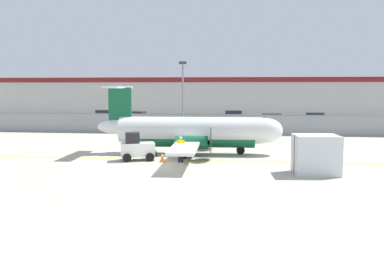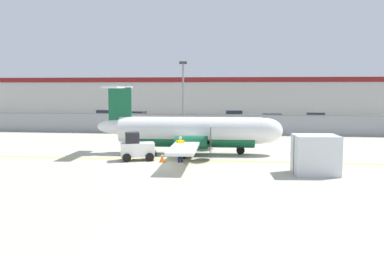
{
  "view_description": "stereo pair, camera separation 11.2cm",
  "coord_description": "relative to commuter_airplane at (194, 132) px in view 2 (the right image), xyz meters",
  "views": [
    {
      "loc": [
        5.33,
        -25.89,
        4.84
      ],
      "look_at": [
        1.4,
        5.85,
        1.8
      ],
      "focal_mm": 40.0,
      "sensor_mm": 36.0,
      "label": 1
    },
    {
      "loc": [
        5.44,
        -25.87,
        4.84
      ],
      "look_at": [
        1.4,
        5.85,
        1.8
      ],
      "focal_mm": 40.0,
      "sensor_mm": 36.0,
      "label": 2
    }
  ],
  "objects": [
    {
      "name": "traffic_cone_far_left",
      "position": [
        6.73,
        -4.25,
        -1.29
      ],
      "size": [
        0.36,
        0.36,
        0.64
      ],
      "color": "orange",
      "rests_on": "ground"
    },
    {
      "name": "ground_crew_worker",
      "position": [
        -0.4,
        -3.7,
        -0.65
      ],
      "size": [
        0.54,
        0.45,
        1.7
      ],
      "rotation": [
        0.0,
        0.0,
        1.97
      ],
      "color": "#191E4C",
      "rests_on": "ground"
    },
    {
      "name": "parked_car_0",
      "position": [
        -15.9,
        27.09,
        -0.71
      ],
      "size": [
        4.25,
        2.11,
        1.58
      ],
      "rotation": [
        0.0,
        0.0,
        3.11
      ],
      "color": "silver",
      "rests_on": "parking_lot_strip"
    },
    {
      "name": "apron_light_pole",
      "position": [
        -2.14,
        9.31,
        2.7
      ],
      "size": [
        0.7,
        0.3,
        7.27
      ],
      "color": "slate",
      "rests_on": "ground"
    },
    {
      "name": "background_building",
      "position": [
        -1.64,
        43.13,
        1.66
      ],
      "size": [
        91.0,
        8.1,
        6.5
      ],
      "color": "beige",
      "rests_on": "ground"
    },
    {
      "name": "parked_car_5",
      "position": [
        12.59,
        24.41,
        -0.71
      ],
      "size": [
        4.39,
        2.45,
        1.58
      ],
      "rotation": [
        0.0,
        0.0,
        -0.14
      ],
      "color": "#19662D",
      "rests_on": "parking_lot_strip"
    },
    {
      "name": "traffic_cone_near_left",
      "position": [
        -0.2,
        -1.83,
        -1.29
      ],
      "size": [
        0.36,
        0.36,
        0.64
      ],
      "color": "orange",
      "rests_on": "ground"
    },
    {
      "name": "cargo_container",
      "position": [
        7.67,
        -6.43,
        -0.5
      ],
      "size": [
        2.56,
        2.2,
        2.2
      ],
      "rotation": [
        0.0,
        0.0,
        0.09
      ],
      "color": "silver",
      "rests_on": "ground"
    },
    {
      "name": "parking_lot_strip",
      "position": [
        -1.64,
        24.64,
        -1.54
      ],
      "size": [
        98.0,
        17.0,
        0.12
      ],
      "color": "#38383A",
      "rests_on": "ground"
    },
    {
      "name": "baggage_tug",
      "position": [
        -3.4,
        -3.26,
        -0.75
      ],
      "size": [
        2.56,
        1.96,
        1.88
      ],
      "rotation": [
        0.0,
        0.0,
        0.32
      ],
      "color": "silver",
      "rests_on": "ground"
    },
    {
      "name": "ground_plane",
      "position": [
        -1.64,
        -2.86,
        -1.6
      ],
      "size": [
        140.0,
        140.0,
        0.01
      ],
      "color": "#B2AD99"
    },
    {
      "name": "commuter_airplane",
      "position": [
        0.0,
        0.0,
        0.0
      ],
      "size": [
        13.62,
        16.05,
        4.92
      ],
      "rotation": [
        0.0,
        0.0,
        0.04
      ],
      "color": "white",
      "rests_on": "ground"
    },
    {
      "name": "parked_car_1",
      "position": [
        -10.75,
        24.61,
        -0.71
      ],
      "size": [
        4.39,
        2.42,
        1.58
      ],
      "rotation": [
        0.0,
        0.0,
        3.01
      ],
      "color": "red",
      "rests_on": "parking_lot_strip"
    },
    {
      "name": "parked_car_4",
      "position": [
        6.82,
        22.14,
        -0.71
      ],
      "size": [
        4.33,
        2.29,
        1.58
      ],
      "rotation": [
        0.0,
        0.0,
        3.23
      ],
      "color": "slate",
      "rests_on": "parking_lot_strip"
    },
    {
      "name": "parked_car_2",
      "position": [
        -3.36,
        19.25,
        -0.71
      ],
      "size": [
        4.34,
        2.3,
        1.58
      ],
      "rotation": [
        0.0,
        0.0,
        3.23
      ],
      "color": "silver",
      "rests_on": "parking_lot_strip"
    },
    {
      "name": "parked_car_3",
      "position": [
        2.01,
        28.27,
        -0.71
      ],
      "size": [
        4.33,
        2.28,
        1.58
      ],
      "rotation": [
        0.0,
        0.0,
        3.22
      ],
      "color": "#19662D",
      "rests_on": "parking_lot_strip"
    },
    {
      "name": "perimeter_fence",
      "position": [
        -1.64,
        13.14,
        -0.49
      ],
      "size": [
        98.0,
        0.1,
        2.1
      ],
      "color": "gray",
      "rests_on": "ground"
    },
    {
      "name": "traffic_cone_near_right",
      "position": [
        -1.6,
        -3.72,
        -1.29
      ],
      "size": [
        0.36,
        0.36,
        0.64
      ],
      "color": "orange",
      "rests_on": "ground"
    }
  ]
}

